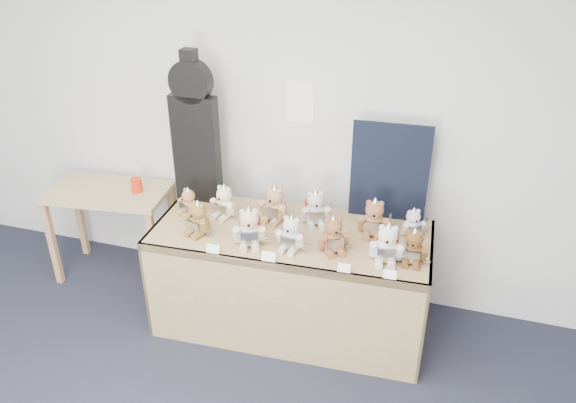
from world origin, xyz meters
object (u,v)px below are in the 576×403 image
(guitar_case, at_px, (195,130))
(teddy_back_left, at_px, (224,203))
(teddy_back_far_left, at_px, (188,203))
(side_table, at_px, (110,204))
(teddy_back_right, at_px, (374,219))
(display_table, at_px, (288,258))
(teddy_front_left, at_px, (249,229))
(teddy_front_right, at_px, (333,236))
(teddy_back_centre_left, at_px, (274,205))
(teddy_front_end, at_px, (413,248))
(teddy_front_far_right, at_px, (387,245))
(teddy_front_far_left, at_px, (198,220))
(teddy_back_centre_right, at_px, (315,209))
(teddy_back_end, at_px, (413,224))
(red_cup, at_px, (137,185))

(guitar_case, relative_size, teddy_back_left, 4.21)
(teddy_back_far_left, bearing_deg, teddy_back_left, 37.47)
(guitar_case, bearing_deg, teddy_back_left, -33.70)
(side_table, distance_m, teddy_back_right, 2.16)
(display_table, distance_m, teddy_back_left, 0.62)
(teddy_back_right, bearing_deg, teddy_front_left, -160.15)
(teddy_front_right, distance_m, teddy_back_right, 0.36)
(guitar_case, relative_size, teddy_back_far_left, 5.10)
(teddy_front_left, xyz_separation_m, teddy_back_centre_left, (0.05, 0.36, -0.00))
(teddy_back_right, bearing_deg, teddy_front_right, -133.79)
(teddy_front_end, bearing_deg, teddy_front_far_right, -168.04)
(display_table, xyz_separation_m, teddy_back_left, (-0.53, 0.15, 0.28))
(teddy_front_far_left, relative_size, teddy_front_right, 0.96)
(teddy_back_centre_left, bearing_deg, teddy_back_left, -162.38)
(teddy_front_end, bearing_deg, teddy_front_left, -173.88)
(teddy_back_left, relative_size, teddy_back_right, 0.92)
(teddy_front_left, xyz_separation_m, teddy_back_centre_right, (0.34, 0.40, -0.01))
(teddy_back_right, bearing_deg, teddy_front_far_left, -169.57)
(teddy_front_far_right, distance_m, teddy_back_centre_right, 0.64)
(teddy_front_far_left, height_order, teddy_back_far_left, teddy_front_far_left)
(teddy_back_left, distance_m, teddy_back_far_left, 0.27)
(side_table, height_order, teddy_front_left, teddy_front_left)
(teddy_front_far_right, bearing_deg, teddy_back_centre_right, 144.81)
(teddy_back_end, bearing_deg, teddy_front_far_right, -140.86)
(guitar_case, relative_size, teddy_back_end, 5.09)
(display_table, bearing_deg, teddy_front_far_left, -171.42)
(side_table, bearing_deg, teddy_back_centre_right, -8.05)
(teddy_front_far_left, bearing_deg, teddy_back_end, 33.33)
(teddy_front_far_right, relative_size, teddy_back_far_left, 1.31)
(teddy_front_left, distance_m, teddy_front_far_right, 0.90)
(teddy_front_far_right, bearing_deg, teddy_back_centre_left, 156.83)
(teddy_front_left, relative_size, teddy_back_centre_left, 1.02)
(teddy_front_right, height_order, teddy_back_right, teddy_back_right)
(teddy_back_centre_left, relative_size, teddy_back_right, 1.01)
(teddy_front_far_left, xyz_separation_m, teddy_back_centre_left, (0.44, 0.33, 0.01))
(guitar_case, relative_size, teddy_front_far_left, 4.26)
(teddy_front_far_left, bearing_deg, teddy_back_left, 91.92)
(teddy_back_centre_left, xyz_separation_m, teddy_back_centre_right, (0.29, 0.04, -0.01))
(display_table, xyz_separation_m, guitar_case, (-0.82, 0.35, 0.73))
(teddy_back_end, bearing_deg, teddy_back_centre_left, 152.77)
(red_cup, height_order, teddy_front_end, teddy_front_end)
(teddy_front_end, height_order, teddy_back_right, teddy_back_right)
(side_table, xyz_separation_m, teddy_front_far_left, (0.99, -0.40, 0.25))
(red_cup, height_order, teddy_back_centre_right, teddy_back_centre_right)
(teddy_back_left, xyz_separation_m, teddy_back_right, (1.07, 0.06, 0.01))
(side_table, height_order, guitar_case, guitar_case)
(teddy_front_far_right, distance_m, teddy_back_end, 0.38)
(display_table, bearing_deg, teddy_back_centre_left, 125.90)
(teddy_front_far_left, bearing_deg, teddy_back_right, 33.84)
(teddy_back_right, bearing_deg, teddy_back_centre_right, 169.83)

